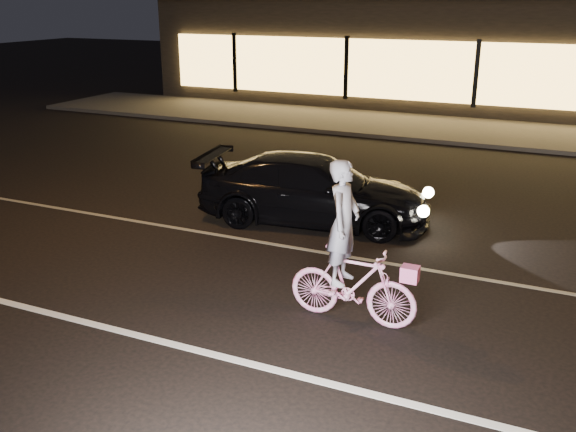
% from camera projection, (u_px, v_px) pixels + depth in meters
% --- Properties ---
extents(ground, '(90.00, 90.00, 0.00)m').
position_uv_depth(ground, '(293.00, 307.00, 8.72)').
color(ground, black).
rests_on(ground, ground).
extents(lane_stripe_near, '(60.00, 0.12, 0.01)m').
position_uv_depth(lane_stripe_near, '(240.00, 361.00, 7.42)').
color(lane_stripe_near, silver).
rests_on(lane_stripe_near, ground).
extents(lane_stripe_far, '(60.00, 0.10, 0.01)m').
position_uv_depth(lane_stripe_far, '(343.00, 256.00, 10.44)').
color(lane_stripe_far, gray).
rests_on(lane_stripe_far, ground).
extents(sidewalk, '(30.00, 4.00, 0.12)m').
position_uv_depth(sidewalk, '(462.00, 130.00, 19.90)').
color(sidewalk, '#383533').
rests_on(sidewalk, ground).
extents(storefront, '(25.40, 8.42, 4.20)m').
position_uv_depth(storefront, '(495.00, 48.00, 24.36)').
color(storefront, black).
rests_on(storefront, ground).
extents(cyclist, '(1.70, 0.59, 2.14)m').
position_uv_depth(cyclist, '(350.00, 266.00, 8.13)').
color(cyclist, '#FE3EA8').
rests_on(cyclist, ground).
extents(sedan, '(4.49, 2.35, 1.24)m').
position_uv_depth(sedan, '(314.00, 190.00, 11.84)').
color(sedan, black).
rests_on(sedan, ground).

